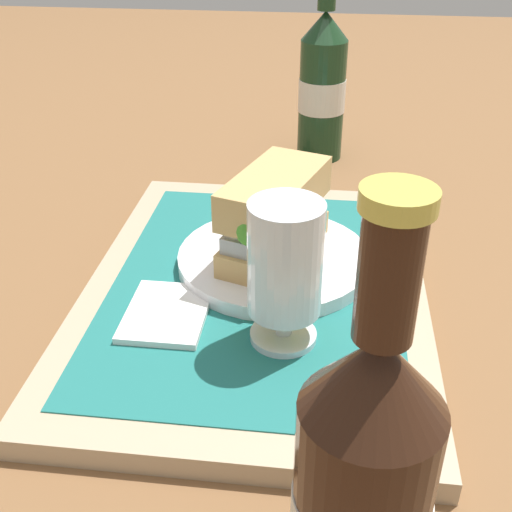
# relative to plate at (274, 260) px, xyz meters

# --- Properties ---
(ground_plane) EXTENTS (3.00, 3.00, 0.00)m
(ground_plane) POSITION_rel_plate_xyz_m (0.03, -0.01, -0.03)
(ground_plane) COLOR brown
(tray) EXTENTS (0.44, 0.32, 0.02)m
(tray) POSITION_rel_plate_xyz_m (0.03, -0.01, -0.02)
(tray) COLOR tan
(tray) RESTS_ON ground_plane
(placemat) EXTENTS (0.38, 0.27, 0.00)m
(placemat) POSITION_rel_plate_xyz_m (0.03, -0.01, -0.01)
(placemat) COLOR #1E6B66
(placemat) RESTS_ON tray
(plate) EXTENTS (0.19, 0.19, 0.01)m
(plate) POSITION_rel_plate_xyz_m (0.00, 0.00, 0.00)
(plate) COLOR white
(plate) RESTS_ON placemat
(sandwich) EXTENTS (0.14, 0.10, 0.08)m
(sandwich) POSITION_rel_plate_xyz_m (0.00, -0.00, 0.05)
(sandwich) COLOR tan
(sandwich) RESTS_ON plate
(beer_glass) EXTENTS (0.06, 0.06, 0.12)m
(beer_glass) POSITION_rel_plate_xyz_m (0.11, 0.02, 0.06)
(beer_glass) COLOR silver
(beer_glass) RESTS_ON placemat
(napkin_folded) EXTENTS (0.09, 0.07, 0.01)m
(napkin_folded) POSITION_rel_plate_xyz_m (0.10, -0.09, -0.00)
(napkin_folded) COLOR white
(napkin_folded) RESTS_ON placemat
(beer_bottle) EXTENTS (0.07, 0.07, 0.27)m
(beer_bottle) POSITION_rel_plate_xyz_m (0.34, 0.07, 0.08)
(beer_bottle) COLOR black
(beer_bottle) RESTS_ON ground_plane
(second_bottle) EXTENTS (0.07, 0.07, 0.27)m
(second_bottle) POSITION_rel_plate_xyz_m (-0.35, 0.03, 0.08)
(second_bottle) COLOR #19381E
(second_bottle) RESTS_ON ground_plane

